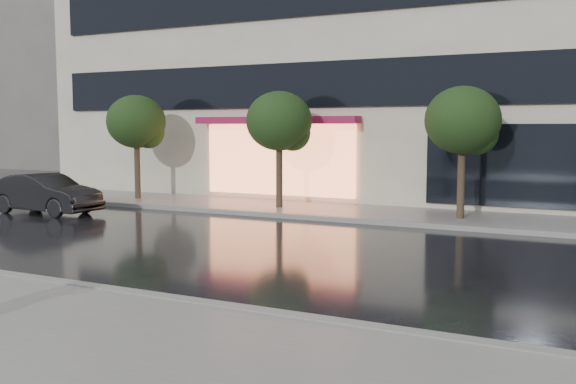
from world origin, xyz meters
The scene contains 10 objects.
ground centered at (0.00, 0.00, 0.00)m, with size 120.00×120.00×0.00m, color black.
sidewalk_near centered at (0.00, -3.25, 0.06)m, with size 60.00×4.50×0.12m, color slate.
sidewalk_far centered at (0.00, 10.25, 0.06)m, with size 60.00×3.50×0.12m, color slate.
curb_near centered at (0.00, -1.00, 0.07)m, with size 60.00×0.25×0.14m, color gray.
curb_far centered at (0.00, 8.50, 0.07)m, with size 60.00×0.25×0.14m, color gray.
bg_building_left centered at (-28.00, 26.00, 6.00)m, with size 14.00×10.00×12.00m, color #59544F.
tree_far_west centered at (-8.94, 10.03, 2.92)m, with size 2.20×2.20×3.99m.
tree_mid_west centered at (-2.94, 10.03, 2.92)m, with size 2.20×2.20×3.99m.
tree_mid_east centered at (3.06, 10.03, 2.92)m, with size 2.20×2.20×3.99m.
parked_car centered at (-9.50, 6.00, 0.65)m, with size 1.38×3.94×1.30m, color black.
Camera 1 is at (6.75, -9.05, 2.80)m, focal length 40.00 mm.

